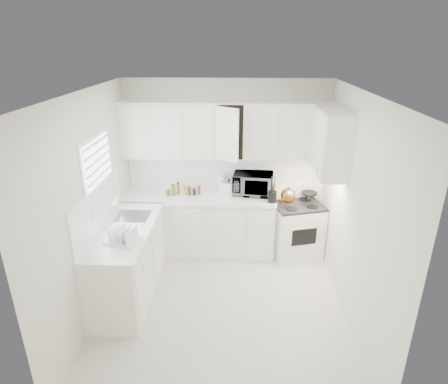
# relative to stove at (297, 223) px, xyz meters

# --- Properties ---
(floor) EXTENTS (3.20, 3.20, 0.00)m
(floor) POSITION_rel_stove_xyz_m (-1.07, -1.27, -0.54)
(floor) COLOR silver
(floor) RESTS_ON ground
(ceiling) EXTENTS (3.20, 3.20, 0.00)m
(ceiling) POSITION_rel_stove_xyz_m (-1.07, -1.27, 2.06)
(ceiling) COLOR white
(ceiling) RESTS_ON ground
(wall_back) EXTENTS (3.00, 0.00, 3.00)m
(wall_back) POSITION_rel_stove_xyz_m (-1.07, 0.33, 0.76)
(wall_back) COLOR white
(wall_back) RESTS_ON ground
(wall_front) EXTENTS (3.00, 0.00, 3.00)m
(wall_front) POSITION_rel_stove_xyz_m (-1.07, -2.87, 0.76)
(wall_front) COLOR white
(wall_front) RESTS_ON ground
(wall_left) EXTENTS (0.00, 3.20, 3.20)m
(wall_left) POSITION_rel_stove_xyz_m (-2.57, -1.27, 0.76)
(wall_left) COLOR white
(wall_left) RESTS_ON ground
(wall_right) EXTENTS (0.00, 3.20, 3.20)m
(wall_right) POSITION_rel_stove_xyz_m (0.43, -1.27, 0.76)
(wall_right) COLOR white
(wall_right) RESTS_ON ground
(window_blinds) EXTENTS (0.06, 0.96, 1.06)m
(window_blinds) POSITION_rel_stove_xyz_m (-2.55, -0.92, 1.01)
(window_blinds) COLOR white
(window_blinds) RESTS_ON wall_left
(lower_cabinets_back) EXTENTS (2.22, 0.60, 0.90)m
(lower_cabinets_back) POSITION_rel_stove_xyz_m (-1.46, 0.03, -0.09)
(lower_cabinets_back) COLOR white
(lower_cabinets_back) RESTS_ON floor
(lower_cabinets_left) EXTENTS (0.60, 1.60, 0.90)m
(lower_cabinets_left) POSITION_rel_stove_xyz_m (-2.27, -1.07, -0.09)
(lower_cabinets_left) COLOR white
(lower_cabinets_left) RESTS_ON floor
(countertop_back) EXTENTS (2.24, 0.64, 0.05)m
(countertop_back) POSITION_rel_stove_xyz_m (-1.46, 0.02, 0.39)
(countertop_back) COLOR white
(countertop_back) RESTS_ON lower_cabinets_back
(countertop_left) EXTENTS (0.64, 1.62, 0.05)m
(countertop_left) POSITION_rel_stove_xyz_m (-2.26, -1.07, 0.39)
(countertop_left) COLOR white
(countertop_left) RESTS_ON lower_cabinets_left
(backsplash_back) EXTENTS (2.98, 0.02, 0.55)m
(backsplash_back) POSITION_rel_stove_xyz_m (-1.07, 0.32, 0.69)
(backsplash_back) COLOR white
(backsplash_back) RESTS_ON wall_back
(backsplash_left) EXTENTS (0.02, 1.60, 0.55)m
(backsplash_left) POSITION_rel_stove_xyz_m (-2.56, -1.07, 0.69)
(backsplash_left) COLOR white
(backsplash_left) RESTS_ON wall_left
(upper_cabinets_back) EXTENTS (3.00, 0.33, 0.80)m
(upper_cabinets_back) POSITION_rel_stove_xyz_m (-1.07, 0.16, 0.96)
(upper_cabinets_back) COLOR white
(upper_cabinets_back) RESTS_ON wall_back
(upper_cabinets_right) EXTENTS (0.33, 0.90, 0.80)m
(upper_cabinets_right) POSITION_rel_stove_xyz_m (0.26, -0.45, 0.96)
(upper_cabinets_right) COLOR white
(upper_cabinets_right) RESTS_ON wall_right
(sink) EXTENTS (0.42, 0.38, 0.30)m
(sink) POSITION_rel_stove_xyz_m (-2.26, -0.72, 0.53)
(sink) COLOR gray
(sink) RESTS_ON countertop_left
(stove) EXTENTS (0.83, 0.74, 1.08)m
(stove) POSITION_rel_stove_xyz_m (0.00, 0.00, 0.00)
(stove) COLOR white
(stove) RESTS_ON floor
(tea_kettle) EXTENTS (0.32, 0.30, 0.24)m
(tea_kettle) POSITION_rel_stove_xyz_m (-0.18, -0.16, 0.52)
(tea_kettle) COLOR brown
(tea_kettle) RESTS_ON stove
(frying_pan) EXTENTS (0.31, 0.44, 0.04)m
(frying_pan) POSITION_rel_stove_xyz_m (0.18, 0.16, 0.43)
(frying_pan) COLOR black
(frying_pan) RESTS_ON stove
(microwave) EXTENTS (0.61, 0.38, 0.39)m
(microwave) POSITION_rel_stove_xyz_m (-0.67, 0.12, 0.61)
(microwave) COLOR gray
(microwave) RESTS_ON countertop_back
(rice_cooker) EXTENTS (0.28, 0.28, 0.23)m
(rice_cooker) POSITION_rel_stove_xyz_m (-1.03, 0.10, 0.53)
(rice_cooker) COLOR white
(rice_cooker) RESTS_ON countertop_back
(paper_towel) EXTENTS (0.12, 0.12, 0.27)m
(paper_towel) POSITION_rel_stove_xyz_m (-1.13, 0.20, 0.55)
(paper_towel) COLOR white
(paper_towel) RESTS_ON countertop_back
(utensil_crock) EXTENTS (0.16, 0.16, 0.40)m
(utensil_crock) POSITION_rel_stove_xyz_m (-0.40, -0.19, 0.61)
(utensil_crock) COLOR black
(utensil_crock) RESTS_ON countertop_back
(dish_rack) EXTENTS (0.42, 0.36, 0.20)m
(dish_rack) POSITION_rel_stove_xyz_m (-2.19, -1.40, 0.51)
(dish_rack) COLOR white
(dish_rack) RESTS_ON countertop_left
(spice_left_0) EXTENTS (0.06, 0.06, 0.13)m
(spice_left_0) POSITION_rel_stove_xyz_m (-1.92, 0.15, 0.48)
(spice_left_0) COLOR #953C28
(spice_left_0) RESTS_ON countertop_back
(spice_left_1) EXTENTS (0.06, 0.06, 0.13)m
(spice_left_1) POSITION_rel_stove_xyz_m (-1.85, 0.06, 0.48)
(spice_left_1) COLOR #447F2A
(spice_left_1) RESTS_ON countertop_back
(spice_left_2) EXTENTS (0.06, 0.06, 0.13)m
(spice_left_2) POSITION_rel_stove_xyz_m (-1.77, 0.15, 0.48)
(spice_left_2) COLOR #D15E1B
(spice_left_2) RESTS_ON countertop_back
(spice_left_3) EXTENTS (0.06, 0.06, 0.13)m
(spice_left_3) POSITION_rel_stove_xyz_m (-1.70, 0.06, 0.48)
(spice_left_3) COLOR #BDD732
(spice_left_3) RESTS_ON countertop_back
(spice_left_4) EXTENTS (0.06, 0.06, 0.13)m
(spice_left_4) POSITION_rel_stove_xyz_m (-1.62, 0.15, 0.48)
(spice_left_4) COLOR brown
(spice_left_4) RESTS_ON countertop_back
(spice_left_5) EXTENTS (0.06, 0.06, 0.13)m
(spice_left_5) POSITION_rel_stove_xyz_m (-1.55, 0.06, 0.48)
(spice_left_5) COLOR black
(spice_left_5) RESTS_ON countertop_back
(spice_left_6) EXTENTS (0.06, 0.06, 0.13)m
(spice_left_6) POSITION_rel_stove_xyz_m (-1.47, 0.15, 0.48)
(spice_left_6) COLOR #953C28
(spice_left_6) RESTS_ON countertop_back
(sauce_right_0) EXTENTS (0.06, 0.06, 0.19)m
(sauce_right_0) POSITION_rel_stove_xyz_m (-0.49, 0.19, 0.51)
(sauce_right_0) COLOR #D15E1B
(sauce_right_0) RESTS_ON countertop_back
(sauce_right_1) EXTENTS (0.06, 0.06, 0.19)m
(sauce_right_1) POSITION_rel_stove_xyz_m (-0.44, 0.13, 0.51)
(sauce_right_1) COLOR #BDD732
(sauce_right_1) RESTS_ON countertop_back
(sauce_right_2) EXTENTS (0.06, 0.06, 0.19)m
(sauce_right_2) POSITION_rel_stove_xyz_m (-0.38, 0.19, 0.51)
(sauce_right_2) COLOR brown
(sauce_right_2) RESTS_ON countertop_back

